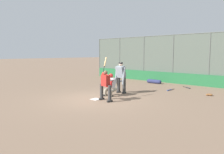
{
  "coord_description": "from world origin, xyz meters",
  "views": [
    {
      "loc": [
        -7.8,
        7.34,
        2.3
      ],
      "look_at": [
        -0.18,
        -1.0,
        1.05
      ],
      "focal_mm": 35.0,
      "sensor_mm": 36.0,
      "label": 1
    }
  ],
  "objects_px": {
    "spare_bat_by_padding": "(105,80)",
    "fielding_glove_on_dirt": "(209,95)",
    "baseball_loose": "(112,88)",
    "catcher_behind_plate": "(110,84)",
    "spare_bat_first_base_side": "(170,90)",
    "batter_at_plate": "(106,84)",
    "umpire_home": "(121,77)",
    "spare_bat_third_base_side": "(120,81)",
    "equipment_bag_dugout_side": "(154,81)",
    "spare_bat_near_backstop": "(187,88)"
  },
  "relations": [
    {
      "from": "spare_bat_by_padding",
      "to": "fielding_glove_on_dirt",
      "type": "distance_m",
      "value": 8.77
    },
    {
      "from": "baseball_loose",
      "to": "spare_bat_by_padding",
      "type": "bearing_deg",
      "value": -39.87
    },
    {
      "from": "catcher_behind_plate",
      "to": "spare_bat_first_base_side",
      "type": "bearing_deg",
      "value": -113.57
    },
    {
      "from": "batter_at_plate",
      "to": "spare_bat_by_padding",
      "type": "height_order",
      "value": "batter_at_plate"
    },
    {
      "from": "batter_at_plate",
      "to": "baseball_loose",
      "type": "xyz_separation_m",
      "value": [
        2.25,
        -2.89,
        -0.76
      ]
    },
    {
      "from": "umpire_home",
      "to": "baseball_loose",
      "type": "relative_size",
      "value": 24.08
    },
    {
      "from": "umpire_home",
      "to": "spare_bat_third_base_side",
      "type": "relative_size",
      "value": 1.96
    },
    {
      "from": "batter_at_plate",
      "to": "fielding_glove_on_dirt",
      "type": "relative_size",
      "value": 6.37
    },
    {
      "from": "fielding_glove_on_dirt",
      "to": "baseball_loose",
      "type": "distance_m",
      "value": 5.8
    },
    {
      "from": "batter_at_plate",
      "to": "umpire_home",
      "type": "xyz_separation_m",
      "value": [
        0.76,
        -2.03,
        0.16
      ]
    },
    {
      "from": "catcher_behind_plate",
      "to": "equipment_bag_dugout_side",
      "type": "xyz_separation_m",
      "value": [
        0.85,
        -5.82,
        -0.48
      ]
    },
    {
      "from": "spare_bat_first_base_side",
      "to": "fielding_glove_on_dirt",
      "type": "xyz_separation_m",
      "value": [
        -2.38,
        0.11,
        0.03
      ]
    },
    {
      "from": "batter_at_plate",
      "to": "fielding_glove_on_dirt",
      "type": "distance_m",
      "value": 5.75
    },
    {
      "from": "catcher_behind_plate",
      "to": "equipment_bag_dugout_side",
      "type": "relative_size",
      "value": 0.97
    },
    {
      "from": "spare_bat_third_base_side",
      "to": "baseball_loose",
      "type": "xyz_separation_m",
      "value": [
        -1.81,
        3.02,
        0.0
      ]
    },
    {
      "from": "batter_at_plate",
      "to": "baseball_loose",
      "type": "height_order",
      "value": "batter_at_plate"
    },
    {
      "from": "spare_bat_by_padding",
      "to": "spare_bat_near_backstop",
      "type": "bearing_deg",
      "value": 135.67
    },
    {
      "from": "spare_bat_first_base_side",
      "to": "baseball_loose",
      "type": "relative_size",
      "value": 11.33
    },
    {
      "from": "umpire_home",
      "to": "spare_bat_first_base_side",
      "type": "distance_m",
      "value": 3.34
    },
    {
      "from": "umpire_home",
      "to": "spare_bat_by_padding",
      "type": "distance_m",
      "value": 5.97
    },
    {
      "from": "spare_bat_near_backstop",
      "to": "equipment_bag_dugout_side",
      "type": "bearing_deg",
      "value": -153.9
    },
    {
      "from": "spare_bat_first_base_side",
      "to": "batter_at_plate",
      "type": "bearing_deg",
      "value": -7.85
    },
    {
      "from": "equipment_bag_dugout_side",
      "to": "catcher_behind_plate",
      "type": "bearing_deg",
      "value": 98.33
    },
    {
      "from": "spare_bat_third_base_side",
      "to": "equipment_bag_dugout_side",
      "type": "height_order",
      "value": "equipment_bag_dugout_side"
    },
    {
      "from": "catcher_behind_plate",
      "to": "baseball_loose",
      "type": "xyz_separation_m",
      "value": [
        1.59,
        -1.86,
        -0.59
      ]
    },
    {
      "from": "spare_bat_third_base_side",
      "to": "fielding_glove_on_dirt",
      "type": "bearing_deg",
      "value": -107.34
    },
    {
      "from": "fielding_glove_on_dirt",
      "to": "equipment_bag_dugout_side",
      "type": "distance_m",
      "value": 5.24
    },
    {
      "from": "spare_bat_third_base_side",
      "to": "spare_bat_first_base_side",
      "type": "distance_m",
      "value": 5.08
    },
    {
      "from": "umpire_home",
      "to": "spare_bat_near_backstop",
      "type": "distance_m",
      "value": 4.89
    },
    {
      "from": "batter_at_plate",
      "to": "spare_bat_by_padding",
      "type": "relative_size",
      "value": 3.08
    },
    {
      "from": "baseball_loose",
      "to": "equipment_bag_dugout_side",
      "type": "height_order",
      "value": "equipment_bag_dugout_side"
    },
    {
      "from": "umpire_home",
      "to": "fielding_glove_on_dirt",
      "type": "distance_m",
      "value": 4.9
    },
    {
      "from": "spare_bat_first_base_side",
      "to": "equipment_bag_dugout_side",
      "type": "relative_size",
      "value": 0.68
    },
    {
      "from": "umpire_home",
      "to": "spare_bat_by_padding",
      "type": "relative_size",
      "value": 2.63
    },
    {
      "from": "baseball_loose",
      "to": "equipment_bag_dugout_side",
      "type": "xyz_separation_m",
      "value": [
        -0.74,
        -3.95,
        0.11
      ]
    },
    {
      "from": "fielding_glove_on_dirt",
      "to": "equipment_bag_dugout_side",
      "type": "height_order",
      "value": "equipment_bag_dugout_side"
    },
    {
      "from": "umpire_home",
      "to": "spare_bat_by_padding",
      "type": "xyz_separation_m",
      "value": [
        4.71,
        -3.54,
        -0.93
      ]
    },
    {
      "from": "batter_at_plate",
      "to": "spare_bat_third_base_side",
      "type": "relative_size",
      "value": 2.29
    },
    {
      "from": "catcher_behind_plate",
      "to": "spare_bat_near_backstop",
      "type": "bearing_deg",
      "value": -111.66
    },
    {
      "from": "umpire_home",
      "to": "spare_bat_third_base_side",
      "type": "bearing_deg",
      "value": -49.04
    },
    {
      "from": "batter_at_plate",
      "to": "spare_bat_third_base_side",
      "type": "xyz_separation_m",
      "value": [
        4.07,
        -5.91,
        -0.77
      ]
    },
    {
      "from": "spare_bat_by_padding",
      "to": "spare_bat_third_base_side",
      "type": "relative_size",
      "value": 0.74
    },
    {
      "from": "spare_bat_near_backstop",
      "to": "spare_bat_first_base_side",
      "type": "xyz_separation_m",
      "value": [
        0.44,
        1.57,
        0.0
      ]
    },
    {
      "from": "spare_bat_by_padding",
      "to": "fielding_glove_on_dirt",
      "type": "bearing_deg",
      "value": 123.26
    },
    {
      "from": "spare_bat_by_padding",
      "to": "baseball_loose",
      "type": "height_order",
      "value": "baseball_loose"
    },
    {
      "from": "batter_at_plate",
      "to": "spare_bat_first_base_side",
      "type": "relative_size",
      "value": 2.49
    },
    {
      "from": "batter_at_plate",
      "to": "spare_bat_first_base_side",
      "type": "height_order",
      "value": "batter_at_plate"
    },
    {
      "from": "umpire_home",
      "to": "spare_bat_first_base_side",
      "type": "bearing_deg",
      "value": -120.31
    },
    {
      "from": "spare_bat_near_backstop",
      "to": "baseball_loose",
      "type": "xyz_separation_m",
      "value": [
        3.58,
        3.47,
        0.0
      ]
    },
    {
      "from": "batter_at_plate",
      "to": "spare_bat_first_base_side",
      "type": "bearing_deg",
      "value": -91.17
    }
  ]
}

